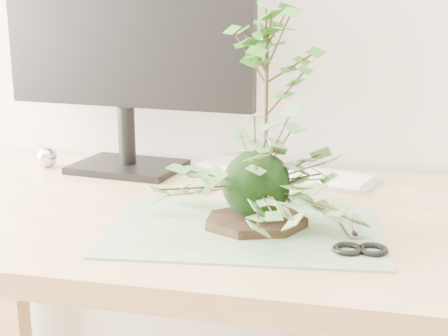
{
  "coord_description": "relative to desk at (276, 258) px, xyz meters",
  "views": [
    {
      "loc": [
        0.22,
        0.17,
        1.09
      ],
      "look_at": [
        0.0,
        1.14,
        0.84
      ],
      "focal_mm": 50.0,
      "sensor_mm": 36.0,
      "label": 1
    }
  ],
  "objects": [
    {
      "name": "stone_dish",
      "position": [
        -0.02,
        -0.09,
        0.1
      ],
      "size": [
        0.22,
        0.22,
        0.01
      ],
      "primitive_type": "cylinder",
      "rotation": [
        0.0,
        0.0,
        0.33
      ],
      "color": "black",
      "rests_on": "cutting_mat"
    },
    {
      "name": "foil_ball",
      "position": [
        -0.57,
        0.21,
        0.11
      ],
      "size": [
        0.05,
        0.05,
        0.05
      ],
      "primitive_type": "sphere",
      "color": "white",
      "rests_on": "desk"
    },
    {
      "name": "maple_kokedama",
      "position": [
        -0.03,
        0.06,
        0.36
      ],
      "size": [
        0.27,
        0.27,
        0.38
      ],
      "rotation": [
        0.0,
        0.0,
        -0.43
      ],
      "color": "black",
      "rests_on": "desk"
    },
    {
      "name": "monitor",
      "position": [
        -0.37,
        0.23,
        0.39
      ],
      "size": [
        0.59,
        0.2,
        0.52
      ],
      "rotation": [
        0.0,
        0.0,
        -0.13
      ],
      "color": "black",
      "rests_on": "desk"
    },
    {
      "name": "cutting_mat",
      "position": [
        -0.04,
        -0.11,
        0.09
      ],
      "size": [
        0.47,
        0.34,
        0.0
      ],
      "primitive_type": "cube",
      "rotation": [
        0.0,
        0.0,
        0.11
      ],
      "color": "#669765",
      "rests_on": "desk"
    },
    {
      "name": "keyboard",
      "position": [
        -0.03,
        0.25,
        0.1
      ],
      "size": [
        0.43,
        0.24,
        0.02
      ],
      "rotation": [
        0.0,
        0.0,
        -0.31
      ],
      "color": "#BCBCBC",
      "rests_on": "desk"
    },
    {
      "name": "desk",
      "position": [
        0.0,
        0.0,
        0.0
      ],
      "size": [
        1.6,
        0.7,
        0.74
      ],
      "color": "tan",
      "rests_on": "ground_plane"
    },
    {
      "name": "ivy_kokedama",
      "position": [
        -0.02,
        -0.09,
        0.22
      ],
      "size": [
        0.34,
        0.34,
        0.22
      ],
      "rotation": [
        0.0,
        0.0,
        0.08
      ],
      "color": "black",
      "rests_on": "stone_dish"
    },
    {
      "name": "scissors",
      "position": [
        0.14,
        -0.15,
        0.1
      ],
      "size": [
        0.09,
        0.19,
        0.01
      ],
      "rotation": [
        0.0,
        0.0,
        0.16
      ],
      "color": "gray",
      "rests_on": "cutting_mat"
    }
  ]
}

